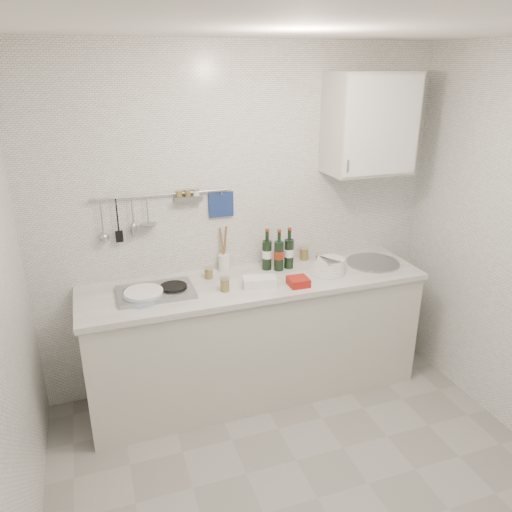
{
  "coord_description": "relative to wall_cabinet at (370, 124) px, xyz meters",
  "views": [
    {
      "loc": [
        -1.05,
        -1.94,
        2.35
      ],
      "look_at": [
        -0.07,
        0.9,
        1.18
      ],
      "focal_mm": 35.0,
      "sensor_mm": 36.0,
      "label": 1
    }
  ],
  "objects": [
    {
      "name": "jar_d",
      "position": [
        -1.15,
        -0.22,
        -0.98
      ],
      "size": [
        0.06,
        0.06,
        0.1
      ],
      "rotation": [
        0.0,
        0.0,
        -0.04
      ],
      "color": "olive",
      "rests_on": "counter"
    },
    {
      "name": "jar_a",
      "position": [
        -1.2,
        0.02,
        -0.99
      ],
      "size": [
        0.06,
        0.06,
        0.08
      ],
      "rotation": [
        0.0,
        0.0,
        -0.09
      ],
      "color": "olive",
      "rests_on": "counter"
    },
    {
      "name": "utensil_crock",
      "position": [
        -1.06,
        0.13,
        -0.95
      ],
      "size": [
        0.08,
        0.08,
        0.34
      ],
      "rotation": [
        0.0,
        0.0,
        0.27
      ],
      "color": "white",
      "rests_on": "counter"
    },
    {
      "name": "jar_b",
      "position": [
        -0.41,
        0.13,
        -0.98
      ],
      "size": [
        0.07,
        0.07,
        0.1
      ],
      "rotation": [
        0.0,
        0.0,
        0.2
      ],
      "color": "olive",
      "rests_on": "counter"
    },
    {
      "name": "wall_rail",
      "position": [
        -1.5,
        0.15,
        -0.52
      ],
      "size": [
        0.98,
        0.09,
        0.34
      ],
      "color": "#93969B",
      "rests_on": "back_wall"
    },
    {
      "name": "wall_cabinet",
      "position": [
        0.0,
        0.0,
        0.0
      ],
      "size": [
        0.6,
        0.38,
        0.7
      ],
      "color": "beige",
      "rests_on": "back_wall"
    },
    {
      "name": "strawberry_punnet",
      "position": [
        -0.65,
        -0.3,
        -1.0
      ],
      "size": [
        0.14,
        0.14,
        0.06
      ],
      "primitive_type": "cube",
      "rotation": [
        0.0,
        0.0,
        -0.03
      ],
      "color": "#A72312",
      "rests_on": "counter"
    },
    {
      "name": "back_wall",
      "position": [
        -0.9,
        0.18,
        -0.7
      ],
      "size": [
        3.0,
        0.02,
        2.5
      ],
      "primitive_type": "cube",
      "color": "silver",
      "rests_on": "floor"
    },
    {
      "name": "butter_dish",
      "position": [
        -0.91,
        -0.23,
        -1.0
      ],
      "size": [
        0.24,
        0.16,
        0.07
      ],
      "primitive_type": "cube",
      "rotation": [
        0.0,
        0.0,
        -0.22
      ],
      "color": "white",
      "rests_on": "counter"
    },
    {
      "name": "plate_stack_hob",
      "position": [
        -1.69,
        -0.16,
        -1.0
      ],
      "size": [
        0.28,
        0.28,
        0.05
      ],
      "rotation": [
        0.0,
        0.0,
        -0.09
      ],
      "color": "#4E71B1",
      "rests_on": "counter"
    },
    {
      "name": "plate_stack_sink",
      "position": [
        -0.35,
        -0.16,
        -0.98
      ],
      "size": [
        0.26,
        0.25,
        0.11
      ],
      "rotation": [
        0.0,
        0.0,
        0.26
      ],
      "color": "white",
      "rests_on": "counter"
    },
    {
      "name": "jar_c",
      "position": [
        -0.33,
        0.02,
        -0.99
      ],
      "size": [
        0.07,
        0.07,
        0.08
      ],
      "rotation": [
        0.0,
        0.0,
        -0.05
      ],
      "color": "olive",
      "rests_on": "counter"
    },
    {
      "name": "floor",
      "position": [
        -0.9,
        -1.22,
        -1.95
      ],
      "size": [
        3.0,
        3.0,
        0.0
      ],
      "primitive_type": "plane",
      "color": "gray",
      "rests_on": "ground"
    },
    {
      "name": "wine_bottles",
      "position": [
        -0.67,
        0.02,
        -0.87
      ],
      "size": [
        0.24,
        0.12,
        0.31
      ],
      "rotation": [
        0.0,
        0.0,
        -0.17
      ],
      "color": "black",
      "rests_on": "counter"
    },
    {
      "name": "counter",
      "position": [
        -0.89,
        -0.12,
        -1.52
      ],
      "size": [
        2.44,
        0.64,
        0.96
      ],
      "color": "beige",
      "rests_on": "floor"
    },
    {
      "name": "ceiling",
      "position": [
        -0.9,
        -1.22,
        0.55
      ],
      "size": [
        3.0,
        3.0,
        0.0
      ],
      "primitive_type": "plane",
      "rotation": [
        3.14,
        0.0,
        0.0
      ],
      "color": "silver",
      "rests_on": "back_wall"
    }
  ]
}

